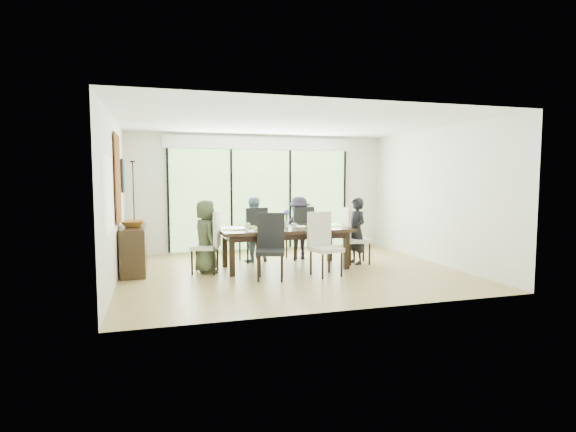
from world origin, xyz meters
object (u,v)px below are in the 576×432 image
object	(u,v)px
chair_near_right	(326,244)
person_far_left	(252,229)
chair_far_right	(299,232)
cup_c	(323,224)
sideboard	(134,249)
cup_a	(247,226)
chair_right_end	(357,236)
person_right_end	(356,231)
table_top	(285,230)
chair_near_left	(270,247)
vase	(287,224)
person_left_end	(206,236)
cup_b	(294,226)
laptop	(241,229)
person_far_right	(299,228)
chair_far_left	(252,234)
chair_left_end	(205,242)
bowl	(133,224)

from	to	relation	value
chair_near_right	person_far_left	distance (m)	1.95
chair_far_right	cup_c	xyz separation A→B (m)	(0.25, -0.75, 0.25)
chair_near_right	sideboard	world-z (taller)	chair_near_right
person_far_left	cup_a	xyz separation A→B (m)	(-0.25, -0.68, 0.16)
cup_a	person_far_left	bearing A→B (deg)	69.81
chair_right_end	cup_c	size ratio (longest dim) A/B	8.87
person_right_end	table_top	bearing A→B (deg)	-100.32
chair_right_end	sideboard	world-z (taller)	chair_right_end
table_top	cup_a	xyz separation A→B (m)	(-0.70, 0.15, 0.08)
chair_near_left	cup_a	bearing A→B (deg)	117.88
vase	cup_a	distance (m)	0.76
person_left_end	cup_b	bearing A→B (deg)	-103.68
cup_b	cup_c	size ratio (longest dim) A/B	0.81
person_left_end	sideboard	distance (m)	1.35
chair_near_left	vase	world-z (taller)	chair_near_left
table_top	chair_near_left	xyz separation A→B (m)	(-0.50, -0.87, -0.17)
chair_far_right	laptop	xyz separation A→B (m)	(-1.40, -0.95, 0.22)
person_far_left	person_far_right	distance (m)	1.00
chair_right_end	person_far_left	distance (m)	2.12
chair_far_left	sideboard	world-z (taller)	chair_far_left
person_right_end	cup_a	xyz separation A→B (m)	(-2.18, 0.15, 0.16)
person_far_left	sideboard	world-z (taller)	person_far_left
chair_near_left	person_left_end	world-z (taller)	person_left_end
vase	cup_c	xyz separation A→B (m)	(0.75, 0.05, -0.01)
chair_far_right	laptop	bearing A→B (deg)	24.94
table_top	laptop	bearing A→B (deg)	-173.29
chair_near_right	laptop	distance (m)	1.57
chair_far_left	person_far_right	xyz separation A→B (m)	(1.00, -0.02, 0.10)
chair_near_left	chair_near_right	xyz separation A→B (m)	(1.00, 0.00, 0.00)
chair_near_right	person_far_right	distance (m)	1.70
table_top	person_left_end	world-z (taller)	person_left_end
chair_near_left	laptop	world-z (taller)	chair_near_left
chair_near_right	cup_a	xyz separation A→B (m)	(-1.20, 1.02, 0.25)
chair_right_end	chair_near_right	distance (m)	1.33
cup_a	cup_c	xyz separation A→B (m)	(1.50, -0.05, 0.00)
table_top	chair_left_end	bearing A→B (deg)	180.00
chair_far_left	person_left_end	xyz separation A→B (m)	(-1.03, -0.85, 0.10)
cup_c	bowl	xyz separation A→B (m)	(-3.53, 0.27, 0.07)
laptop	table_top	bearing A→B (deg)	5.85
vase	laptop	bearing A→B (deg)	-170.54
vase	cup_c	world-z (taller)	vase
chair_far_right	cup_c	bearing A→B (deg)	99.22
table_top	vase	distance (m)	0.12
person_right_end	cup_b	distance (m)	1.34
chair_right_end	chair_near_right	bearing A→B (deg)	139.29
table_top	chair_near_left	distance (m)	1.02
chair_far_right	cup_a	bearing A→B (deg)	20.03
chair_right_end	person_left_end	distance (m)	2.98
chair_far_right	person_far_right	bearing A→B (deg)	80.78
laptop	cup_b	distance (m)	1.00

